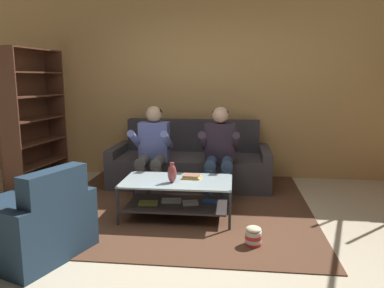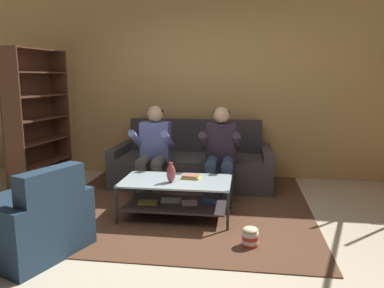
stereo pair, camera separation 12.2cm
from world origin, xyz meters
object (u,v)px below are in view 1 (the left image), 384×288
(couch, at_px, (191,164))
(popcorn_tub, at_px, (253,236))
(coffee_table, at_px, (177,193))
(book_stack, at_px, (192,177))
(vase, at_px, (172,173))
(person_seated_left, at_px, (152,147))
(armchair, at_px, (28,224))
(person_seated_right, at_px, (220,149))
(bookshelf, at_px, (31,130))

(couch, bearing_deg, popcorn_tub, -67.71)
(coffee_table, distance_m, book_stack, 0.24)
(coffee_table, relative_size, vase, 5.43)
(person_seated_left, height_order, coffee_table, person_seated_left)
(coffee_table, height_order, book_stack, book_stack)
(couch, height_order, book_stack, couch)
(popcorn_tub, bearing_deg, armchair, -169.65)
(person_seated_left, distance_m, armchair, 1.93)
(couch, bearing_deg, book_stack, -82.88)
(coffee_table, bearing_deg, couch, 90.12)
(couch, relative_size, book_stack, 10.68)
(person_seated_right, distance_m, vase, 0.98)
(armchair, xyz_separation_m, popcorn_tub, (1.95, 0.36, -0.18))
(person_seated_left, distance_m, coffee_table, 0.95)
(coffee_table, distance_m, popcorn_tub, 1.04)
(bookshelf, height_order, popcorn_tub, bookshelf)
(vase, distance_m, bookshelf, 2.40)
(couch, xyz_separation_m, popcorn_tub, (0.80, -1.95, -0.20))
(bookshelf, relative_size, armchair, 1.67)
(book_stack, relative_size, popcorn_tub, 1.11)
(coffee_table, xyz_separation_m, popcorn_tub, (0.80, -0.64, -0.18))
(couch, xyz_separation_m, book_stack, (0.15, -1.21, 0.14))
(person_seated_right, distance_m, book_stack, 0.75)
(person_seated_left, distance_m, popcorn_tub, 1.94)
(person_seated_left, distance_m, vase, 0.95)
(person_seated_right, distance_m, armchair, 2.39)
(person_seated_right, xyz_separation_m, armchair, (-1.58, -1.76, -0.36))
(armchair, bearing_deg, couch, 63.51)
(bookshelf, bearing_deg, person_seated_right, -4.06)
(person_seated_left, bearing_deg, popcorn_tub, -48.69)
(couch, distance_m, person_seated_right, 0.78)
(coffee_table, height_order, popcorn_tub, coffee_table)
(vase, relative_size, book_stack, 1.05)
(couch, relative_size, vase, 10.20)
(person_seated_right, xyz_separation_m, bookshelf, (-2.61, 0.19, 0.17))
(person_seated_left, bearing_deg, person_seated_right, -0.03)
(coffee_table, relative_size, book_stack, 5.69)
(couch, relative_size, coffee_table, 1.88)
(coffee_table, bearing_deg, person_seated_right, 60.75)
(couch, distance_m, armchair, 2.58)
(couch, xyz_separation_m, vase, (-0.03, -1.41, 0.23))
(vase, bearing_deg, person_seated_right, 61.40)
(person_seated_right, bearing_deg, couch, 128.14)
(person_seated_right, relative_size, coffee_table, 0.97)
(couch, height_order, popcorn_tub, couch)
(popcorn_tub, bearing_deg, couch, 112.29)
(armchair, bearing_deg, coffee_table, 40.70)
(person_seated_left, relative_size, book_stack, 5.55)
(vase, xyz_separation_m, popcorn_tub, (0.83, -0.55, -0.43))
(coffee_table, relative_size, popcorn_tub, 6.31)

